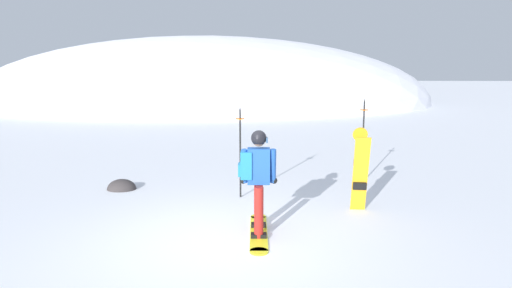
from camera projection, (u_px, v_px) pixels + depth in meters
ground_plane at (225, 241)px, 6.82m from camera, size 300.00×300.00×0.00m
ridge_peak_main at (206, 101)px, 41.81m from camera, size 40.87×36.79×11.88m
snowboarder_main at (257, 179)px, 7.01m from camera, size 0.64×1.83×1.71m
spare_snowboard at (360, 170)px, 8.11m from camera, size 0.28×0.45×1.61m
piste_marker_near at (240, 146)px, 9.07m from camera, size 0.20×0.20×1.94m
piste_marker_far at (363, 136)px, 10.16m from camera, size 0.20×0.20×2.03m
rock_dark at (122, 189)px, 9.87m from camera, size 0.66×0.56×0.46m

